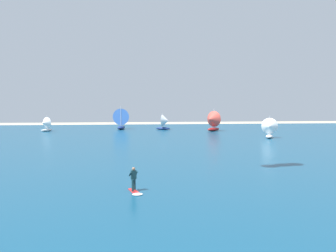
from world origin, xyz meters
The scene contains 7 objects.
ocean centered at (0.00, 50.33, 0.05)m, with size 160.00×90.00×0.10m, color navy.
kitesurfer centered at (-3.65, 16.92, 0.70)m, with size 1.07×2.03×1.67m.
sailboat_trailing centered at (3.85, 72.59, 1.98)m, with size 3.65×3.26×4.10m.
sailboat_near_shore centered at (20.38, 50.54, 1.95)m, with size 3.23×3.63×4.05m.
sailboat_far_left centered at (-23.35, 70.22, 1.74)m, with size 2.98×3.23×3.58m.
sailboat_heeled_over centered at (-6.54, 75.93, 2.71)m, with size 4.32×5.00×5.69m.
sailboat_mid_right centered at (14.04, 67.16, 2.45)m, with size 4.55×4.50×5.13m.
Camera 1 is at (-3.69, -5.10, 6.02)m, focal length 34.90 mm.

